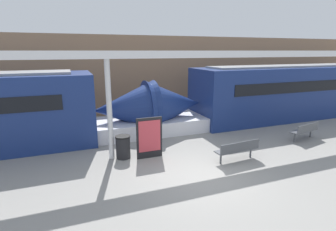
% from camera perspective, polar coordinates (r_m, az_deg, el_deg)
% --- Properties ---
extents(ground_plane, '(60.00, 60.00, 0.00)m').
position_cam_1_polar(ground_plane, '(9.00, 7.06, -12.89)').
color(ground_plane, gray).
extents(station_wall, '(56.00, 0.20, 5.00)m').
position_cam_1_polar(station_wall, '(17.24, -8.06, 8.65)').
color(station_wall, '#937051').
rests_on(station_wall, ground_plane).
extents(train_left, '(18.94, 2.93, 3.20)m').
position_cam_1_polar(train_left, '(18.17, 25.54, 4.56)').
color(train_left, navy).
rests_on(train_left, ground_plane).
extents(bench_near, '(1.79, 0.57, 0.80)m').
position_cam_1_polar(bench_near, '(10.17, 14.97, -7.02)').
color(bench_near, '#4C4F54').
rests_on(bench_near, ground_plane).
extents(bench_far, '(1.67, 0.76, 0.80)m').
position_cam_1_polar(bench_far, '(13.68, 27.69, -2.77)').
color(bench_far, '#4C4F54').
rests_on(bench_far, ground_plane).
extents(trash_bin, '(0.57, 0.57, 0.89)m').
position_cam_1_polar(trash_bin, '(10.29, -9.75, -6.75)').
color(trash_bin, black).
rests_on(trash_bin, ground_plane).
extents(poster_board, '(1.01, 0.07, 1.61)m').
position_cam_1_polar(poster_board, '(10.07, -4.06, -4.84)').
color(poster_board, black).
rests_on(poster_board, ground_plane).
extents(support_column_near, '(0.20, 0.20, 3.77)m').
position_cam_1_polar(support_column_near, '(9.94, -12.64, 1.04)').
color(support_column_near, silver).
rests_on(support_column_near, ground_plane).
extents(canopy_beam, '(28.00, 0.60, 0.28)m').
position_cam_1_polar(canopy_beam, '(9.71, -13.29, 12.77)').
color(canopy_beam, silver).
rests_on(canopy_beam, support_column_near).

